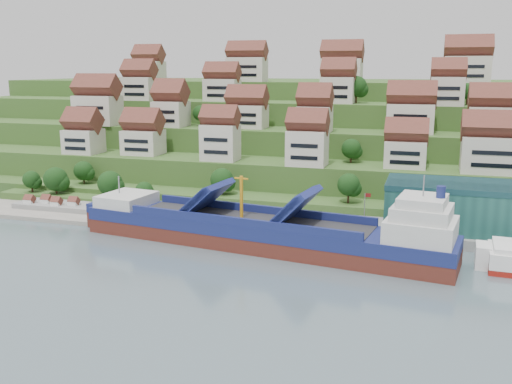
% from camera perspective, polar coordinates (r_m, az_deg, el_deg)
% --- Properties ---
extents(ground, '(300.00, 300.00, 0.00)m').
position_cam_1_polar(ground, '(117.42, 1.30, -5.43)').
color(ground, slate).
rests_on(ground, ground).
extents(quay, '(180.00, 14.00, 2.20)m').
position_cam_1_polar(quay, '(127.89, 11.84, -3.69)').
color(quay, gray).
rests_on(quay, ground).
extents(pebble_beach, '(45.00, 20.00, 1.00)m').
position_cam_1_polar(pebble_beach, '(152.81, -18.82, -1.71)').
color(pebble_beach, gray).
rests_on(pebble_beach, ground).
extents(hillside, '(260.00, 128.00, 31.00)m').
position_cam_1_polar(hillside, '(214.85, 8.88, 5.46)').
color(hillside, '#2D4C1E').
rests_on(hillside, ground).
extents(hillside_village, '(156.60, 64.41, 28.35)m').
position_cam_1_polar(hillside_village, '(170.40, 7.78, 8.29)').
color(hillside_village, beige).
rests_on(hillside_village, ground).
extents(hillside_trees, '(142.76, 62.31, 30.40)m').
position_cam_1_polar(hillside_trees, '(157.06, -1.70, 4.53)').
color(hillside_trees, '#194115').
rests_on(hillside_trees, ground).
extents(flagpole, '(1.28, 0.16, 8.00)m').
position_cam_1_polar(flagpole, '(121.78, 10.85, -1.64)').
color(flagpole, gray).
rests_on(flagpole, quay).
extents(beach_huts, '(14.40, 3.70, 2.20)m').
position_cam_1_polar(beach_huts, '(152.64, -19.74, -1.17)').
color(beach_huts, white).
rests_on(beach_huts, pebble_beach).
extents(cargo_ship, '(78.41, 22.22, 17.18)m').
position_cam_1_polar(cargo_ship, '(115.22, 1.31, -4.08)').
color(cargo_ship, '#55221A').
rests_on(cargo_ship, ground).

